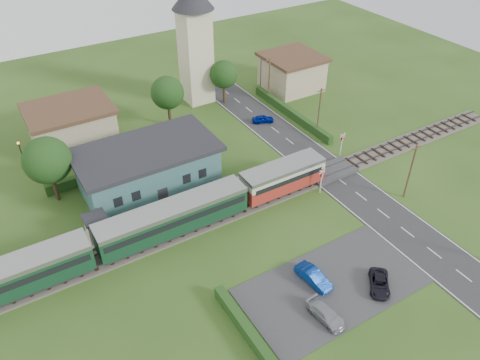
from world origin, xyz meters
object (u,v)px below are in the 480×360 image
church_tower (195,35)px  car_on_road (263,119)px  train (144,228)px  car_park_blue (313,277)px  equipment_hut (97,226)px  station_building (148,167)px  crossing_signal_far (342,141)px  pedestrian_near (212,186)px  car_park_silver (326,314)px  car_park_dark (380,283)px  crossing_signal_near (322,178)px  house_east (292,72)px  house_west (72,125)px  pedestrian_far (110,225)px

church_tower → car_on_road: bearing=-67.2°
train → car_park_blue: (11.40, -12.71, -1.46)m
equipment_hut → station_building: size_ratio=0.16×
train → crossing_signal_far: size_ratio=13.18×
church_tower → car_on_road: size_ratio=5.73×
pedestrian_near → car_on_road: bearing=-121.5°
car_park_silver → car_park_dark: bearing=-5.7°
train → crossing_signal_far: bearing=4.9°
train → crossing_signal_near: 20.66m
crossing_signal_far → pedestrian_near: 18.24m
equipment_hut → house_east: house_east is taller
house_west → pedestrian_far: (-1.68, -19.76, -1.45)m
train → crossing_signal_near: (20.52, -2.41, -0.04)m
crossing_signal_far → car_on_road: bearing=107.4°
equipment_hut → crossing_signal_near: size_ratio=0.78×
house_west → house_east: same height
station_building → house_east: (30.00, 13.01, 0.10)m
station_building → crossing_signal_far: 24.51m
station_building → pedestrian_near: station_building is taller
pedestrian_far → equipment_hut: bearing=103.4°
equipment_hut → station_building: (8.00, 5.79, 0.95)m
equipment_hut → pedestrian_far: bearing=1.9°
equipment_hut → train: 5.05m
equipment_hut → crossing_signal_far: crossing_signal_far is taller
car_on_road → car_park_blue: bearing=178.2°
equipment_hut → train: (3.88, -3.20, 0.43)m
car_park_blue → pedestrian_near: pedestrian_near is taller
car_park_blue → train: bearing=124.9°
house_west → car_on_road: house_west is taller
equipment_hut → car_on_road: equipment_hut is taller
house_east → equipment_hut: bearing=-153.7°
car_park_dark → house_west: bearing=153.6°
station_building → house_west: size_ratio=1.48×
train → car_park_blue: train is taller
car_park_dark → pedestrian_near: size_ratio=2.30×
church_tower → crossing_signal_far: church_tower is taller
house_west → pedestrian_far: size_ratio=6.07×
car_on_road → crossing_signal_far: bearing=-140.0°
house_east → car_park_blue: house_east is taller
car_park_blue → pedestrian_far: 21.20m
crossing_signal_near → car_park_dark: crossing_signal_near is taller
train → car_park_silver: 19.23m
train → house_east: size_ratio=4.91×
station_building → car_park_dark: size_ratio=4.34×
station_building → equipment_hut: bearing=-144.1°
crossing_signal_near → pedestrian_far: (-23.08, 5.65, -0.80)m
crossing_signal_near → car_park_blue: crossing_signal_near is taller
train → pedestrian_near: size_ratio=26.97×
house_east → car_on_road: bearing=-144.7°
equipment_hut → train: size_ratio=0.06×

